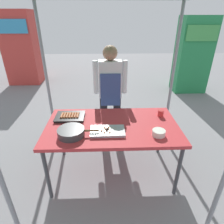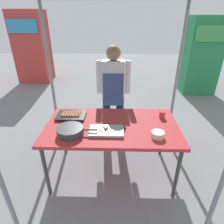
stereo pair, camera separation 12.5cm
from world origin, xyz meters
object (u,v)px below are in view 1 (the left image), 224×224
drink_cup_near_edge (161,113)px  tray_grilled_sausages (70,116)px  tray_meat_skewers (108,131)px  neighbor_stall_left (22,48)px  condiment_bowl (159,133)px  vendor_woman (110,88)px  neighbor_stall_right (193,56)px  stall_table (112,129)px  cooking_wok (71,132)px

drink_cup_near_edge → tray_grilled_sausages: bearing=-179.8°
tray_meat_skewers → drink_cup_near_edge: 0.79m
drink_cup_near_edge → neighbor_stall_left: size_ratio=0.04×
condiment_bowl → neighbor_stall_left: size_ratio=0.07×
neighbor_stall_left → drink_cup_near_edge: bearing=-50.4°
condiment_bowl → vendor_woman: bearing=115.6°
condiment_bowl → vendor_woman: vendor_woman is taller
condiment_bowl → tray_meat_skewers: bearing=172.3°
drink_cup_near_edge → neighbor_stall_right: 3.34m
tray_grilled_sausages → condiment_bowl: condiment_bowl is taller
stall_table → cooking_wok: (-0.46, -0.21, 0.10)m
neighbor_stall_left → neighbor_stall_right: (4.85, -0.99, -0.07)m
condiment_bowl → neighbor_stall_left: (-3.09, 4.34, 0.27)m
drink_cup_near_edge → vendor_woman: (-0.64, 0.61, 0.13)m
tray_meat_skewers → neighbor_stall_right: size_ratio=0.20×
drink_cup_near_edge → neighbor_stall_right: (1.62, 2.91, 0.18)m
stall_table → tray_grilled_sausages: tray_grilled_sausages is taller
tray_meat_skewers → cooking_wok: (-0.40, -0.04, 0.03)m
stall_table → cooking_wok: 0.51m
cooking_wok → neighbor_stall_right: bearing=50.7°
condiment_bowl → drink_cup_near_edge: bearing=72.5°
tray_meat_skewers → condiment_bowl: bearing=-7.7°
drink_cup_near_edge → cooking_wok: bearing=-159.7°
drink_cup_near_edge → neighbor_stall_right: neighbor_stall_right is taller
neighbor_stall_left → neighbor_stall_right: neighbor_stall_left is taller
tray_grilled_sausages → tray_meat_skewers: tray_grilled_sausages is taller
cooking_wok → vendor_woman: vendor_woman is taller
neighbor_stall_left → neighbor_stall_right: bearing=-11.5°
neighbor_stall_left → condiment_bowl: bearing=-54.6°
stall_table → neighbor_stall_right: neighbor_stall_right is taller
condiment_bowl → vendor_woman: (-0.51, 1.05, 0.14)m
tray_meat_skewers → cooking_wok: cooking_wok is taller
tray_meat_skewers → vendor_woman: bearing=86.6°
vendor_woman → neighbor_stall_right: (2.26, 2.30, 0.05)m
tray_grilled_sausages → cooking_wok: size_ratio=0.81×
stall_table → tray_meat_skewers: size_ratio=4.12×
stall_table → tray_meat_skewers: (-0.06, -0.16, 0.07)m
cooking_wok → neighbor_stall_left: bearing=116.3°
stall_table → neighbor_stall_right: 3.86m
cooking_wok → neighbor_stall_left: neighbor_stall_left is taller
stall_table → condiment_bowl: (0.51, -0.24, 0.08)m
stall_table → neighbor_stall_left: bearing=122.2°
drink_cup_near_edge → stall_table: bearing=-162.7°
condiment_bowl → drink_cup_near_edge: (0.14, 0.44, 0.01)m
vendor_woman → cooking_wok: bearing=65.8°
tray_grilled_sausages → condiment_bowl: bearing=-22.7°
tray_grilled_sausages → drink_cup_near_edge: (1.18, 0.00, 0.02)m
tray_meat_skewers → neighbor_stall_left: bearing=120.6°
condiment_bowl → stall_table: bearing=154.6°
vendor_woman → neighbor_stall_left: size_ratio=0.75×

